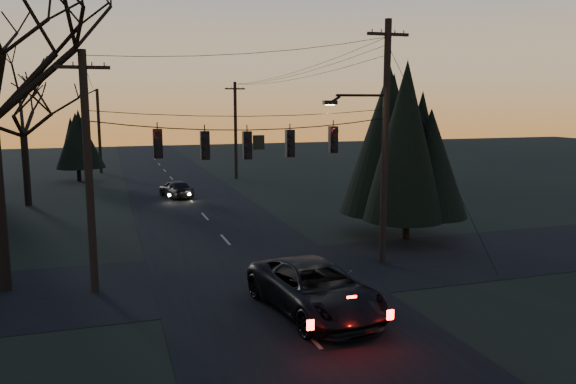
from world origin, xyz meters
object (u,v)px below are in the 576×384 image
object	(u,v)px
suv_near	(315,289)
utility_pole_far_r	(236,179)
utility_pole_right	(382,263)
sedan_oncoming_a	(176,189)
utility_pole_left	(95,291)
utility_pole_far_l	(101,173)
evergreen_right	(409,150)

from	to	relation	value
suv_near	utility_pole_far_r	bearing A→B (deg)	73.56
suv_near	utility_pole_right	bearing A→B (deg)	35.36
sedan_oncoming_a	utility_pole_left	bearing A→B (deg)	61.26
utility_pole_right	utility_pole_left	world-z (taller)	utility_pole_right
utility_pole_left	sedan_oncoming_a	world-z (taller)	utility_pole_left
utility_pole_right	utility_pole_far_l	world-z (taller)	utility_pole_right
utility_pole_right	evergreen_right	xyz separation A→B (m)	(3.12, 3.50, 4.41)
utility_pole_right	utility_pole_far_r	world-z (taller)	utility_pole_right
utility_pole_right	evergreen_right	size ratio (longest dim) A/B	1.31
suv_near	sedan_oncoming_a	world-z (taller)	suv_near
utility_pole_far_l	utility_pole_far_r	bearing A→B (deg)	-34.82
evergreen_right	suv_near	xyz separation A→B (m)	(-7.82, -7.97, -3.60)
utility_pole_left	sedan_oncoming_a	size ratio (longest dim) A/B	2.27
evergreen_right	utility_pole_far_r	bearing A→B (deg)	97.26
utility_pole_right	utility_pole_far_r	bearing A→B (deg)	90.00
suv_near	sedan_oncoming_a	xyz separation A→B (m)	(-1.60, 23.90, -0.17)
utility_pole_far_r	utility_pole_right	bearing A→B (deg)	-90.00
utility_pole_far_l	sedan_oncoming_a	size ratio (longest dim) A/B	2.14
utility_pole_left	sedan_oncoming_a	bearing A→B (deg)	75.02
utility_pole_far_r	sedan_oncoming_a	xyz separation A→B (m)	(-6.30, -8.57, 0.64)
utility_pole_far_l	suv_near	world-z (taller)	utility_pole_far_l
utility_pole_left	suv_near	distance (m)	8.18
utility_pole_right	suv_near	bearing A→B (deg)	-136.44
utility_pole_right	utility_pole_left	xyz separation A→B (m)	(-11.50, 0.00, 0.00)
utility_pole_far_r	sedan_oncoming_a	bearing A→B (deg)	-126.31
utility_pole_left	utility_pole_far_r	size ratio (longest dim) A/B	1.00
utility_pole_far_l	suv_near	xyz separation A→B (m)	(6.80, -40.47, 0.81)
utility_pole_far_r	evergreen_right	size ratio (longest dim) A/B	1.11
suv_near	utility_pole_left	bearing A→B (deg)	138.48
utility_pole_far_r	sedan_oncoming_a	size ratio (longest dim) A/B	2.27
utility_pole_far_r	suv_near	distance (m)	32.82
utility_pole_left	utility_pole_far_l	xyz separation A→B (m)	(0.00, 36.00, 0.00)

